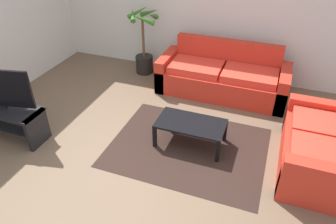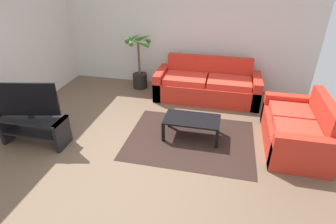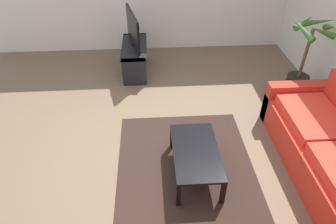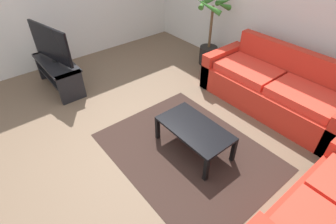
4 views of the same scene
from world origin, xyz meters
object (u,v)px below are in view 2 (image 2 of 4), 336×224
at_px(tv_stand, 34,126).
at_px(potted_palm, 140,68).
at_px(couch_main, 207,86).
at_px(coffee_table, 192,121).
at_px(tv, 27,100).
at_px(couch_loveseat, 296,131).

relative_size(tv_stand, potted_palm, 0.83).
relative_size(couch_main, coffee_table, 2.37).
relative_size(tv, coffee_table, 1.02).
bearing_deg(coffee_table, tv_stand, -163.32).
relative_size(tv, potted_palm, 0.74).
bearing_deg(tv, couch_loveseat, 11.54).
bearing_deg(couch_loveseat, tv_stand, -168.42).
xyz_separation_m(couch_main, couch_loveseat, (1.63, -1.53, -0.00)).
height_order(couch_loveseat, tv, tv).
xyz_separation_m(tv_stand, coffee_table, (2.58, 0.77, -0.01)).
xyz_separation_m(couch_loveseat, tv, (-4.31, -0.88, 0.53)).
xyz_separation_m(couch_main, tv_stand, (-2.68, -2.41, 0.03)).
distance_m(tv, coffee_table, 2.74).
distance_m(couch_main, couch_loveseat, 2.24).
distance_m(couch_main, tv, 3.64).
xyz_separation_m(tv_stand, potted_palm, (1.00, 2.68, 0.19)).
relative_size(couch_main, couch_loveseat, 1.44).
xyz_separation_m(coffee_table, potted_palm, (-1.57, 1.91, 0.20)).
bearing_deg(couch_loveseat, tv, -168.46).
bearing_deg(couch_main, tv, -138.06).
relative_size(tv_stand, tv, 1.11).
distance_m(couch_main, potted_palm, 1.71).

